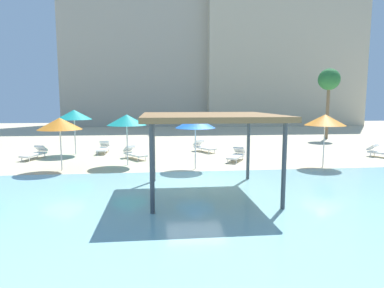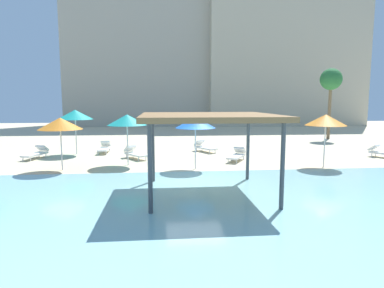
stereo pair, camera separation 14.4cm
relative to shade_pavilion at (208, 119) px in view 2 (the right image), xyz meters
name	(u,v)px [view 2 (the right image)]	position (x,y,z in m)	size (l,w,h in m)	color
ground_plane	(195,180)	(-0.24, 2.29, -2.75)	(80.00, 80.00, 0.00)	beige
lagoon_water	(214,223)	(-0.24, -2.96, -2.73)	(44.00, 13.50, 0.04)	#8CC6CC
shade_pavilion	(208,119)	(0.00, 0.00, 0.00)	(4.73, 4.73, 2.92)	#42474C
beach_umbrella_orange_0	(60,124)	(-6.53, 4.88, -0.46)	(2.09, 2.09, 2.59)	silver
beach_umbrella_teal_1	(127,120)	(-3.44, 5.94, -0.35)	(2.06, 2.06, 2.69)	silver
beach_umbrella_orange_2	(326,120)	(6.68, 4.42, -0.33)	(2.05, 2.05, 2.71)	silver
beach_umbrella_blue_3	(195,122)	(0.03, 4.54, -0.42)	(2.00, 2.00, 2.62)	silver
beach_umbrella_teal_4	(75,115)	(-7.07, 9.95, -0.22)	(2.22, 2.22, 2.84)	silver
lounge_chair_0	(383,152)	(11.68, 6.85, -2.42)	(1.46, 1.95, 0.74)	white
lounge_chair_1	(135,153)	(-3.24, 7.91, -2.42)	(1.54, 1.91, 0.74)	white
lounge_chair_2	(237,155)	(2.64, 6.63, -2.42)	(1.45, 1.95, 0.74)	white
lounge_chair_3	(36,153)	(-9.04, 8.52, -2.42)	(1.09, 1.99, 0.74)	white
lounge_chair_4	(104,148)	(-5.39, 10.37, -2.42)	(0.61, 1.90, 0.74)	white
lounge_chair_5	(204,147)	(1.23, 10.22, -2.42)	(1.45, 1.95, 0.74)	white
palm_tree_1	(331,81)	(13.39, 16.74, 2.41)	(1.90, 1.90, 6.26)	brown
hotel_block_0	(143,55)	(-4.09, 37.17, 7.18)	(20.61, 8.19, 19.87)	#B2A893
hotel_block_1	(280,57)	(15.85, 36.44, 7.03)	(21.82, 9.97, 19.57)	beige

